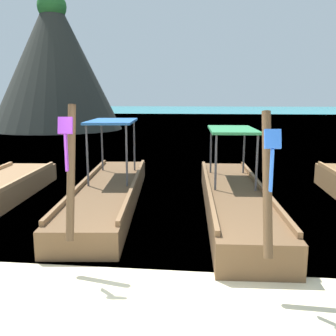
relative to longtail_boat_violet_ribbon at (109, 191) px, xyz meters
The scene contains 5 objects.
ground 4.86m from the longtail_boat_violet_ribbon, 70.46° to the right, with size 120.00×120.00×0.00m, color beige.
sea_water 56.56m from the longtail_boat_violet_ribbon, 88.36° to the left, with size 120.00×120.00×0.00m, color teal.
longtail_boat_violet_ribbon is the anchor object (origin of this frame).
longtail_boat_blue_ribbon 3.04m from the longtail_boat_violet_ribbon, ahead, with size 1.61×7.18×2.42m.
karst_rock 24.84m from the longtail_boat_violet_ribbon, 115.91° to the left, with size 11.65×10.73×11.26m.
Camera 1 is at (0.80, -4.14, 2.57)m, focal length 39.85 mm.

